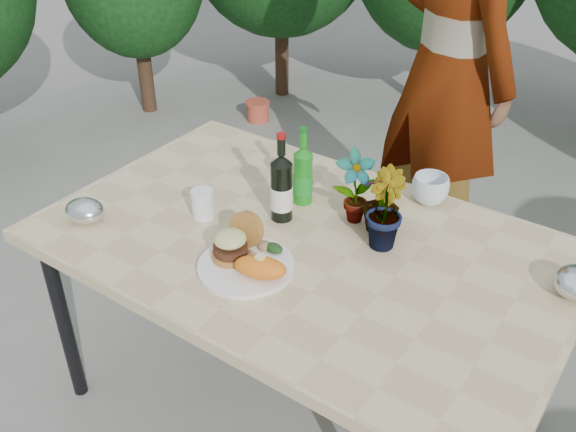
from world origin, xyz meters
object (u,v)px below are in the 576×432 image
Objects in this scene: patio_table at (303,255)px; person at (447,71)px; dinner_plate at (246,266)px; wine_bottle at (282,188)px.

patio_table is 0.85× the size of person.
patio_table is at bearing 75.55° from dinner_plate.
wine_bottle is at bearing 104.43° from dinner_plate.
patio_table is 0.23m from dinner_plate.
dinner_plate is 0.94× the size of wine_bottle.
patio_table is 5.36× the size of wine_bottle.
dinner_plate is 0.30m from wine_bottle.
person is at bearing 89.40° from dinner_plate.
person is (-0.04, 1.12, 0.25)m from patio_table.
dinner_plate reaches higher than patio_table.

